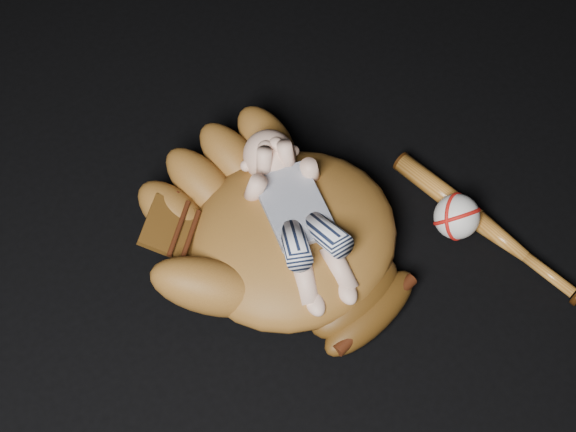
{
  "coord_description": "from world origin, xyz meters",
  "views": [
    {
      "loc": [
        -0.38,
        -0.44,
        1.28
      ],
      "look_at": [
        0.03,
        0.19,
        0.09
      ],
      "focal_mm": 50.0,
      "sensor_mm": 36.0,
      "label": 1
    }
  ],
  "objects_px": {
    "baseball_glove": "(293,231)",
    "baseball_bat": "(487,227)",
    "newborn_baby": "(300,218)",
    "baseball": "(457,217)"
  },
  "relations": [
    {
      "from": "baseball_glove",
      "to": "baseball",
      "type": "distance_m",
      "value": 0.31
    },
    {
      "from": "baseball_bat",
      "to": "baseball",
      "type": "relative_size",
      "value": 4.98
    },
    {
      "from": "baseball",
      "to": "baseball_glove",
      "type": "bearing_deg",
      "value": 157.58
    },
    {
      "from": "baseball_glove",
      "to": "baseball_bat",
      "type": "relative_size",
      "value": 1.28
    },
    {
      "from": "newborn_baby",
      "to": "baseball_bat",
      "type": "height_order",
      "value": "newborn_baby"
    },
    {
      "from": "baseball_bat",
      "to": "baseball",
      "type": "xyz_separation_m",
      "value": [
        -0.04,
        0.04,
        0.02
      ]
    },
    {
      "from": "baseball_glove",
      "to": "baseball_bat",
      "type": "xyz_separation_m",
      "value": [
        0.33,
        -0.16,
        -0.06
      ]
    },
    {
      "from": "baseball_glove",
      "to": "newborn_baby",
      "type": "relative_size",
      "value": 1.53
    },
    {
      "from": "newborn_baby",
      "to": "baseball",
      "type": "bearing_deg",
      "value": -9.3
    },
    {
      "from": "baseball_bat",
      "to": "baseball",
      "type": "distance_m",
      "value": 0.06
    }
  ]
}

